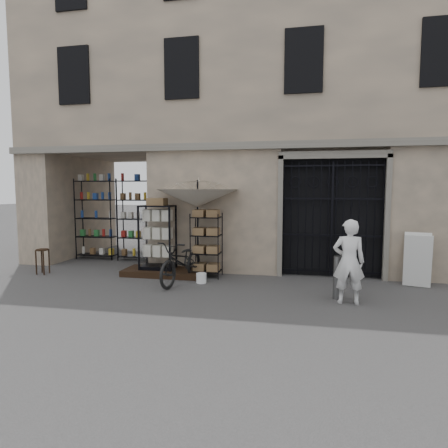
% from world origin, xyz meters
% --- Properties ---
extents(ground, '(80.00, 80.00, 0.00)m').
position_xyz_m(ground, '(0.00, 0.00, 0.00)').
color(ground, black).
rests_on(ground, ground).
extents(main_building, '(14.00, 4.00, 9.00)m').
position_xyz_m(main_building, '(0.00, 4.00, 4.50)').
color(main_building, tan).
rests_on(main_building, ground).
extents(shop_recess, '(3.00, 1.70, 3.00)m').
position_xyz_m(shop_recess, '(-4.50, 2.80, 1.50)').
color(shop_recess, black).
rests_on(shop_recess, ground).
extents(shop_shelving, '(2.70, 0.50, 2.50)m').
position_xyz_m(shop_shelving, '(-4.55, 3.30, 1.25)').
color(shop_shelving, black).
rests_on(shop_shelving, ground).
extents(iron_gate, '(2.50, 0.21, 3.00)m').
position_xyz_m(iron_gate, '(1.75, 2.28, 1.50)').
color(iron_gate, black).
rests_on(iron_gate, ground).
extents(step_platform, '(2.00, 0.90, 0.15)m').
position_xyz_m(step_platform, '(-2.40, 1.55, 0.07)').
color(step_platform, black).
rests_on(step_platform, ground).
extents(display_cabinet, '(0.83, 0.54, 1.76)m').
position_xyz_m(display_cabinet, '(-2.55, 1.56, 0.88)').
color(display_cabinet, black).
rests_on(display_cabinet, step_platform).
extents(wire_rack, '(0.82, 0.70, 1.59)m').
position_xyz_m(wire_rack, '(-1.28, 1.59, 0.78)').
color(wire_rack, black).
rests_on(wire_rack, ground).
extents(market_umbrella, '(2.31, 2.33, 2.89)m').
position_xyz_m(market_umbrella, '(-1.52, 1.65, 2.08)').
color(market_umbrella, black).
rests_on(market_umbrella, ground).
extents(white_bucket, '(0.29, 0.29, 0.23)m').
position_xyz_m(white_bucket, '(-1.25, 0.96, 0.11)').
color(white_bucket, white).
rests_on(white_bucket, ground).
extents(bicycle, '(0.83, 1.11, 1.91)m').
position_xyz_m(bicycle, '(-1.69, 0.90, 0.00)').
color(bicycle, black).
rests_on(bicycle, ground).
extents(wooden_stool, '(0.35, 0.35, 0.64)m').
position_xyz_m(wooden_stool, '(-5.51, 1.07, 0.34)').
color(wooden_stool, black).
rests_on(wooden_stool, ground).
extents(steel_bollard, '(0.16, 0.16, 0.87)m').
position_xyz_m(steel_bollard, '(1.73, 0.25, 0.43)').
color(steel_bollard, '#59595A').
rests_on(steel_bollard, ground).
extents(shopkeeper, '(0.61, 1.63, 0.39)m').
position_xyz_m(shopkeeper, '(1.90, 0.00, 0.00)').
color(shopkeeper, silver).
rests_on(shopkeeper, ground).
extents(easel_sign, '(0.70, 0.77, 1.18)m').
position_xyz_m(easel_sign, '(3.57, 1.58, 0.61)').
color(easel_sign, silver).
rests_on(easel_sign, ground).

